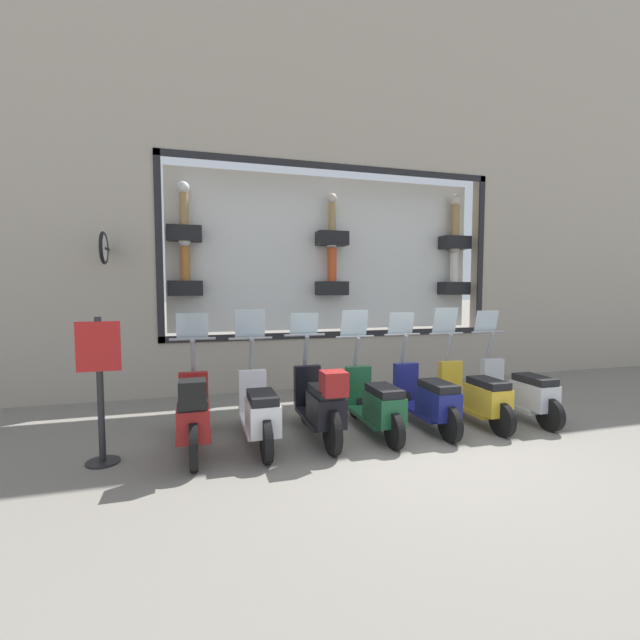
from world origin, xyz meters
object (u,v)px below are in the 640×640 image
Objects in this scene: scooter_navy_2 at (427,399)px; scooter_white_5 at (259,411)px; scooter_yellow_1 at (475,395)px; scooter_green_3 at (376,403)px; scooter_silver_0 at (520,391)px; scooter_red_6 at (193,414)px; scooter_black_4 at (321,403)px; shop_sign_post at (100,385)px.

scooter_white_5 reaches higher than scooter_navy_2.
scooter_green_3 is at bearing 90.03° from scooter_yellow_1.
scooter_silver_0 is 1.00× the size of scooter_green_3.
scooter_black_4 is at bearing -89.94° from scooter_red_6.
shop_sign_post reaches higher than scooter_silver_0.
scooter_black_4 is at bearing 93.69° from scooter_green_3.
scooter_yellow_1 is at bearing -89.94° from scooter_navy_2.
scooter_green_3 reaches higher than scooter_silver_0.
scooter_yellow_1 is at bearing -89.22° from scooter_red_6.
scooter_navy_2 is at bearing -88.15° from scooter_black_4.
scooter_green_3 is 0.99× the size of scooter_black_4.
scooter_white_5 is 1.09× the size of shop_sign_post.
scooter_black_4 is (-0.05, 2.35, 0.07)m from scooter_yellow_1.
scooter_green_3 is 0.99× the size of scooter_red_6.
scooter_red_6 is (-0.05, 2.35, 0.07)m from scooter_green_3.
scooter_red_6 is 1.10× the size of shop_sign_post.
scooter_yellow_1 is 4.92m from shop_sign_post.
scooter_silver_0 is at bearing -89.37° from scooter_red_6.
shop_sign_post is at bearing 90.83° from scooter_red_6.
scooter_yellow_1 reaches higher than scooter_black_4.
scooter_white_5 is at bearing 89.88° from scooter_navy_2.
scooter_red_6 is at bearing 90.96° from scooter_navy_2.
scooter_green_3 is 1.56m from scooter_white_5.
scooter_silver_0 is 0.78m from scooter_yellow_1.
scooter_white_5 is (0.06, 0.78, -0.05)m from scooter_black_4.
scooter_navy_2 is 3.13m from scooter_red_6.
scooter_navy_2 is 2.35m from scooter_white_5.
shop_sign_post is (-0.02, 2.55, 0.40)m from scooter_black_4.
scooter_red_6 is 1.06m from shop_sign_post.
scooter_yellow_1 is at bearing 89.88° from scooter_silver_0.
scooter_navy_2 is 0.99× the size of scooter_black_4.
scooter_white_5 reaches higher than scooter_black_4.
scooter_yellow_1 is 3.91m from scooter_red_6.
scooter_red_6 is at bearing 94.18° from scooter_white_5.
scooter_red_6 is (-0.05, 4.69, 0.07)m from scooter_silver_0.
scooter_white_5 reaches higher than scooter_red_6.
scooter_black_4 is 2.58m from shop_sign_post.
shop_sign_post reaches higher than scooter_black_4.
shop_sign_post is (-0.07, 5.68, 0.47)m from scooter_silver_0.
scooter_red_6 is at bearing -89.17° from shop_sign_post.
scooter_yellow_1 is 3.13m from scooter_white_5.
scooter_white_5 is (0.00, 3.13, 0.02)m from scooter_yellow_1.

